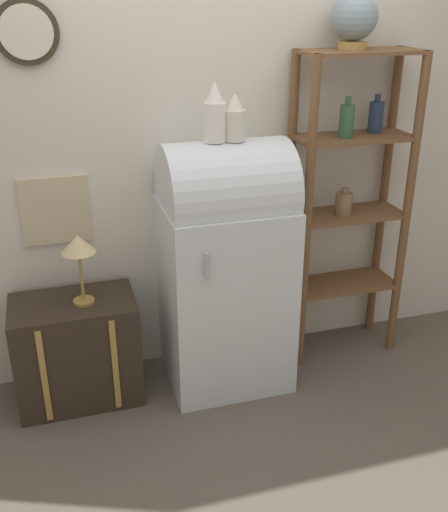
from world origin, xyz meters
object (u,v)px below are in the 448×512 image
at_px(globe, 354,18).
at_px(vase_center, 235,119).
at_px(vase_left, 215,114).
at_px(desk_lamp, 78,249).
at_px(refrigerator, 226,263).
at_px(suitcase_trunk, 77,350).

relative_size(globe, vase_center, 1.21).
relative_size(globe, vase_left, 0.95).
xyz_separation_m(vase_left, desk_lamp, (-0.70, 0.02, -0.63)).
relative_size(refrigerator, suitcase_trunk, 2.15).
relative_size(suitcase_trunk, globe, 2.32).
distance_m(refrigerator, vase_left, 0.81).
bearing_deg(vase_center, refrigerator, 167.71).
height_order(refrigerator, suitcase_trunk, refrigerator).
height_order(refrigerator, desk_lamp, refrigerator).
bearing_deg(refrigerator, desk_lamp, 178.65).
distance_m(refrigerator, desk_lamp, 0.78).
distance_m(vase_left, desk_lamp, 0.95).
distance_m(globe, vase_center, 0.82).
height_order(suitcase_trunk, globe, globe).
bearing_deg(refrigerator, vase_center, -12.29).
relative_size(globe, desk_lamp, 0.74).
bearing_deg(suitcase_trunk, vase_center, -3.30).
xyz_separation_m(refrigerator, suitcase_trunk, (-0.82, 0.04, -0.42)).
bearing_deg(vase_left, refrigerator, 5.20).
bearing_deg(vase_left, suitcase_trunk, 176.58).
bearing_deg(desk_lamp, suitcase_trunk, 159.96).
relative_size(suitcase_trunk, vase_left, 2.21).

